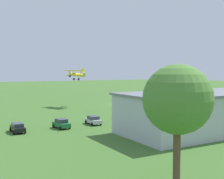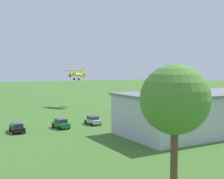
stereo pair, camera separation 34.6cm
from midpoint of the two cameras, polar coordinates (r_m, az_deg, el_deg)
ground_plane at (r=88.50m, az=-0.12°, el=-2.92°), size 400.00×400.00×0.00m
hangar at (r=54.04m, az=19.31°, el=-3.83°), size 34.34×13.42×6.58m
biplane at (r=84.74m, az=-6.68°, el=2.93°), size 6.55×7.47×3.49m
car_white at (r=74.79m, az=18.45°, el=-3.69°), size 2.35×4.11×1.57m
car_silver at (r=56.35m, az=-3.54°, el=-5.88°), size 2.04×4.19×1.59m
car_green at (r=53.20m, az=-9.64°, el=-6.46°), size 2.34×4.10×1.67m
car_black at (r=51.61m, az=-17.63°, el=-6.95°), size 2.06×4.46×1.54m
person_at_fence_line at (r=68.21m, az=7.42°, el=-4.28°), size 0.52×0.52×1.53m
person_by_parked_cars at (r=73.87m, az=16.01°, el=-3.76°), size 0.50×0.50×1.59m
tree_at_field_edge at (r=25.40m, az=12.39°, el=-1.96°), size 5.94×5.94×10.74m
windsock at (r=108.77m, az=7.43°, el=1.21°), size 1.47×1.14×6.30m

